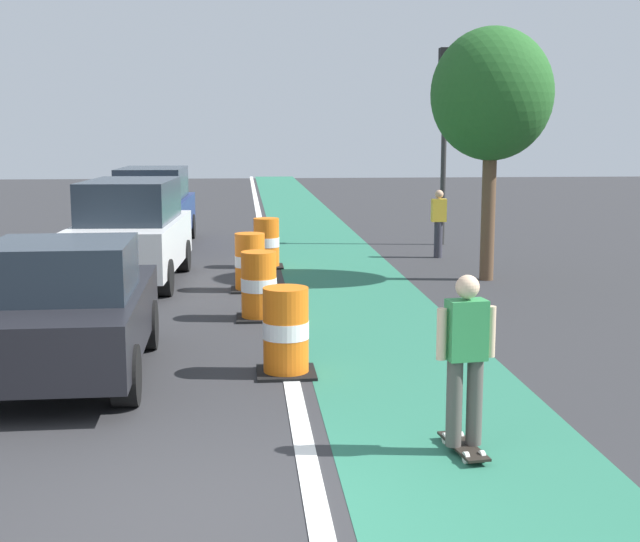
{
  "coord_description": "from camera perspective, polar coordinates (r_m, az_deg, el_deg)",
  "views": [
    {
      "loc": [
        0.35,
        -6.37,
        2.97
      ],
      "look_at": [
        1.38,
        5.27,
        1.1
      ],
      "focal_mm": 48.98,
      "sensor_mm": 36.0,
      "label": 1
    }
  ],
  "objects": [
    {
      "name": "traffic_barrel_front",
      "position": [
        10.76,
        -2.24,
        -4.02
      ],
      "size": [
        0.73,
        0.73,
        1.09
      ],
      "color": "orange",
      "rests_on": "ground"
    },
    {
      "name": "traffic_barrel_far",
      "position": [
        19.26,
        -3.52,
        1.81
      ],
      "size": [
        0.73,
        0.73,
        1.09
      ],
      "color": "orange",
      "rests_on": "ground"
    },
    {
      "name": "traffic_barrel_mid",
      "position": [
        13.94,
        -4.02,
        -1.0
      ],
      "size": [
        0.73,
        0.73,
        1.09
      ],
      "color": "orange",
      "rests_on": "ground"
    },
    {
      "name": "parked_suv_third",
      "position": [
        23.36,
        -10.84,
        4.19
      ],
      "size": [
        1.99,
        4.64,
        2.04
      ],
      "color": "navy",
      "rests_on": "ground"
    },
    {
      "name": "lane_divider_stripe",
      "position": [
        18.61,
        -3.28,
        -0.08
      ],
      "size": [
        0.2,
        80.0,
        0.01
      ],
      "primitive_type": "cube",
      "color": "silver",
      "rests_on": "ground"
    },
    {
      "name": "street_tree_sidewalk",
      "position": [
        17.77,
        11.16,
        11.18
      ],
      "size": [
        2.4,
        2.4,
        5.0
      ],
      "color": "brown",
      "rests_on": "ground"
    },
    {
      "name": "ground_plane",
      "position": [
        7.04,
        -7.72,
        -15.98
      ],
      "size": [
        100.0,
        100.0,
        0.0
      ],
      "primitive_type": "plane",
      "color": "#2D2D30"
    },
    {
      "name": "skateboarder_on_lane",
      "position": [
        8.17,
        9.49,
        -5.64
      ],
      "size": [
        0.57,
        0.82,
        1.69
      ],
      "color": "black",
      "rests_on": "ground"
    },
    {
      "name": "traffic_barrel_back",
      "position": [
        16.44,
        -4.6,
        0.54
      ],
      "size": [
        0.73,
        0.73,
        1.09
      ],
      "color": "orange",
      "rests_on": "ground"
    },
    {
      "name": "bike_lane_strip",
      "position": [
        18.72,
        1.31,
        -0.02
      ],
      "size": [
        2.5,
        80.0,
        0.01
      ],
      "primitive_type": "cube",
      "color": "#286B51",
      "rests_on": "ground"
    },
    {
      "name": "pedestrian_crossing",
      "position": [
        20.88,
        7.76,
        3.23
      ],
      "size": [
        0.34,
        0.2,
        1.61
      ],
      "color": "#33333D",
      "rests_on": "ground"
    },
    {
      "name": "traffic_light_corner",
      "position": [
        23.25,
        8.16,
        10.32
      ],
      "size": [
        0.41,
        0.32,
        5.1
      ],
      "color": "#2D2D2D",
      "rests_on": "ground"
    },
    {
      "name": "parked_suv_second",
      "position": [
        17.56,
        -12.21,
        2.56
      ],
      "size": [
        2.1,
        4.69,
        2.04
      ],
      "color": "silver",
      "rests_on": "ground"
    },
    {
      "name": "parked_sedan_nearest",
      "position": [
        10.98,
        -16.22,
        -2.5
      ],
      "size": [
        1.98,
        4.14,
        1.7
      ],
      "color": "black",
      "rests_on": "ground"
    }
  ]
}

